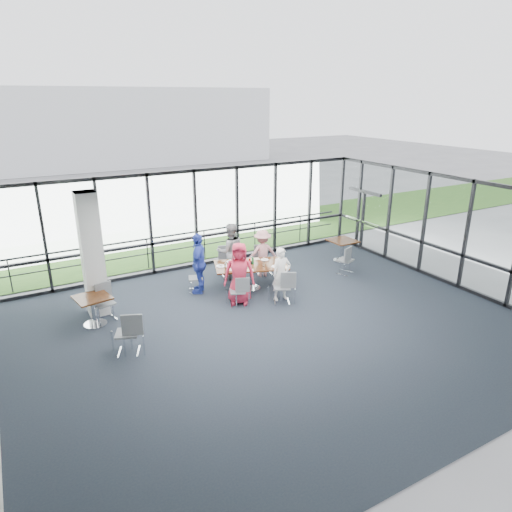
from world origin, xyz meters
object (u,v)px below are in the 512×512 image
diner_far_right (262,253)px  chair_main_nl (238,291)px  diner_far_left (230,251)px  side_table_right (342,243)px  chair_main_fr (265,261)px  side_table_left (93,302)px  chair_main_end (196,278)px  chair_main_nr (282,287)px  chair_spare_la (127,333)px  chair_spare_r (345,260)px  diner_near_right (281,274)px  main_table (251,268)px  diner_near_left (239,273)px  chair_spare_lb (105,303)px  structural_column (92,255)px  diner_end (199,263)px  chair_main_fl (230,262)px

diner_far_right → chair_main_nl: (-1.66, -1.53, -0.34)m
diner_far_left → side_table_right: bearing=-175.2°
chair_main_fr → side_table_left: bearing=21.0°
chair_main_end → chair_main_nr: bearing=63.9°
chair_main_end → chair_spare_la: (-2.58, -2.39, 0.07)m
side_table_right → chair_main_fr: 2.95m
diner_far_left → chair_spare_r: bearing=168.2°
diner_near_right → diner_far_left: size_ratio=0.85×
side_table_left → chair_main_nr: 4.86m
side_table_left → diner_near_right: diner_near_right is taller
main_table → diner_far_left: (-0.16, 1.01, 0.24)m
side_table_left → chair_main_nl: bearing=-11.7°
diner_near_right → chair_main_fr: diner_near_right is taller
side_table_right → diner_near_left: bearing=-164.9°
diner_near_right → diner_far_right: same height
diner_far_right → chair_spare_lb: diner_far_right is taller
chair_main_fr → diner_far_left: bearing=-3.5°
chair_main_fr → main_table: bearing=50.7°
structural_column → diner_end: bearing=-0.7°
diner_near_left → chair_spare_lb: (-3.41, 0.76, -0.40)m
diner_end → chair_main_fr: bearing=128.4°
diner_near_right → chair_spare_r: size_ratio=1.64×
main_table → chair_main_fl: 1.16m
diner_far_right → chair_main_nl: bearing=54.9°
chair_main_nr → chair_main_end: size_ratio=1.09×
diner_far_left → chair_spare_lb: 4.12m
side_table_right → main_table: bearing=-172.0°
chair_spare_lb → diner_end: bearing=177.3°
diner_far_left → chair_spare_r: size_ratio=1.93×
structural_column → diner_near_right: bearing=-19.4°
chair_main_fr → chair_main_end: bearing=15.5°
diner_end → chair_main_fl: diner_end is taller
structural_column → side_table_left: size_ratio=3.51×
side_table_right → chair_spare_r: bearing=-124.8°
diner_far_left → diner_end: 1.34m
main_table → side_table_right: (3.84, 0.54, -0.01)m
chair_spare_r → diner_far_right: bearing=131.9°
main_table → diner_near_left: bearing=-117.1°
chair_spare_la → diner_far_right: bearing=49.9°
chair_spare_la → side_table_left: bearing=124.9°
diner_near_left → chair_main_fl: (0.61, 1.85, -0.38)m
diner_far_right → chair_spare_lb: bearing=19.8°
side_table_right → diner_near_right: size_ratio=0.57×
diner_near_left → diner_far_left: 1.81m
diner_far_right → chair_main_nr: diner_far_right is taller
side_table_left → chair_spare_r: 7.62m
side_table_right → chair_main_nr: chair_main_nr is taller
chair_main_end → side_table_right: bearing=109.9°
diner_far_left → chair_main_fr: 1.18m
side_table_left → side_table_right: size_ratio=1.07×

